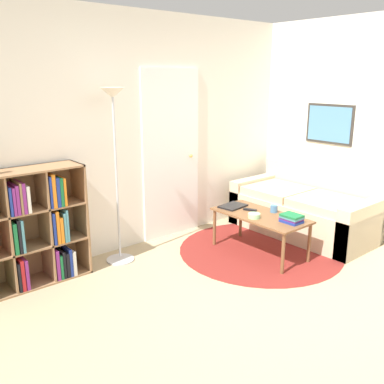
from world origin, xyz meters
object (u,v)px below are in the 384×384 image
couch (307,210)px  laptop (233,206)px  coffee_table (260,218)px  cup (274,209)px  bowl (254,216)px  bookshelf (22,230)px  floor_lamp (114,132)px

couch → laptop: size_ratio=5.34×
coffee_table → cup: 0.20m
couch → bowl: 1.15m
bookshelf → floor_lamp: (0.96, -0.08, 0.83)m
bookshelf → bowl: bookshelf is taller
bowl → cup: cup is taller
bookshelf → laptop: bearing=-13.5°
bookshelf → couch: (3.23, -0.83, -0.27)m
bookshelf → laptop: 2.27m
bookshelf → floor_lamp: floor_lamp is taller
couch → bowl: bearing=-174.0°
floor_lamp → coffee_table: (1.29, -0.83, -0.97)m
couch → floor_lamp: bearing=161.7°
laptop → cup: size_ratio=4.06×
bowl → cup: size_ratio=1.60×
couch → coffee_table: couch is taller
cup → coffee_table: bearing=165.6°
floor_lamp → bowl: (1.14, -0.87, -0.90)m
bowl → coffee_table: bearing=14.3°
coffee_table → floor_lamp: bearing=147.0°
laptop → bowl: size_ratio=2.53×
bookshelf → cup: bookshelf is taller
bowl → cup: (0.32, -0.01, 0.02)m
bowl → cup: bearing=-1.3°
floor_lamp → couch: (2.27, -0.75, -1.10)m
floor_lamp → bowl: bearing=-37.3°
floor_lamp → coffee_table: 1.82m
coffee_table → bowl: bowl is taller
bookshelf → cup: 2.60m
couch → cup: 0.85m
floor_lamp → bowl: 1.69m
floor_lamp → cup: (1.46, -0.88, -0.89)m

